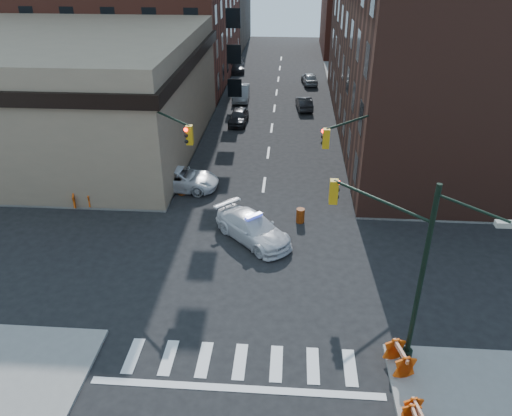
% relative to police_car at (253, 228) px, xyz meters
% --- Properties ---
extents(ground, '(140.00, 140.00, 0.00)m').
position_rel_police_car_xyz_m(ground, '(0.21, -2.68, -0.77)').
color(ground, black).
rests_on(ground, ground).
extents(sidewalk_nw, '(34.00, 54.50, 0.15)m').
position_rel_police_car_xyz_m(sidewalk_nw, '(-22.79, 30.07, -0.69)').
color(sidewalk_nw, gray).
rests_on(sidewalk_nw, ground).
extents(sidewalk_ne, '(34.00, 54.50, 0.15)m').
position_rel_police_car_xyz_m(sidewalk_ne, '(23.21, 30.07, -0.69)').
color(sidewalk_ne, gray).
rests_on(sidewalk_ne, ground).
extents(bank_building, '(22.00, 22.00, 9.00)m').
position_rel_police_car_xyz_m(bank_building, '(-16.79, 13.82, 3.73)').
color(bank_building, '#8E775D').
rests_on(bank_building, ground).
extents(commercial_row_ne, '(14.00, 34.00, 14.00)m').
position_rel_police_car_xyz_m(commercial_row_ne, '(13.21, 19.82, 6.23)').
color(commercial_row_ne, '#4C281E').
rests_on(commercial_row_ne, ground).
extents(filler_ne, '(16.00, 16.00, 12.00)m').
position_rel_police_car_xyz_m(filler_ne, '(14.21, 55.32, 5.23)').
color(filler_ne, brown).
rests_on(filler_ne, ground).
extents(signal_pole_se, '(5.40, 5.27, 8.00)m').
position_rel_police_car_xyz_m(signal_pole_se, '(6.25, -8.20, 3.85)').
color(signal_pole_se, black).
rests_on(signal_pole_se, sidewalk_se).
extents(signal_pole_nw, '(3.58, 3.67, 8.00)m').
position_rel_police_car_xyz_m(signal_pole_nw, '(-5.64, 2.66, 3.57)').
color(signal_pole_nw, black).
rests_on(signal_pole_nw, sidewalk_nw).
extents(signal_pole_ne, '(3.67, 3.58, 8.00)m').
position_rel_police_car_xyz_m(signal_pole_ne, '(6.05, 2.67, 3.57)').
color(signal_pole_ne, black).
rests_on(signal_pole_ne, sidewalk_ne).
extents(tree_ne_near, '(3.00, 3.00, 4.85)m').
position_rel_police_car_xyz_m(tree_ne_near, '(7.71, 23.32, 2.72)').
color(tree_ne_near, black).
rests_on(tree_ne_near, sidewalk_ne).
extents(tree_ne_far, '(3.00, 3.00, 4.85)m').
position_rel_police_car_xyz_m(tree_ne_far, '(7.71, 31.32, 2.72)').
color(tree_ne_far, black).
rests_on(tree_ne_far, sidewalk_ne).
extents(police_car, '(5.20, 5.31, 1.53)m').
position_rel_police_car_xyz_m(police_car, '(0.00, 0.00, 0.00)').
color(police_car, silver).
rests_on(police_car, ground).
extents(pickup, '(5.60, 2.95, 1.50)m').
position_rel_police_car_xyz_m(pickup, '(-5.59, 6.32, -0.01)').
color(pickup, silver).
rests_on(pickup, ground).
extents(parked_car_wnear, '(1.77, 4.10, 1.38)m').
position_rel_police_car_xyz_m(parked_car_wnear, '(-2.95, 20.34, -0.08)').
color(parked_car_wnear, black).
rests_on(parked_car_wnear, ground).
extents(parked_car_wfar, '(1.89, 4.91, 1.60)m').
position_rel_police_car_xyz_m(parked_car_wfar, '(-3.49, 28.03, 0.03)').
color(parked_car_wfar, gray).
rests_on(parked_car_wfar, ground).
extents(parked_car_wdeep, '(2.39, 4.94, 1.39)m').
position_rel_police_car_xyz_m(parked_car_wdeep, '(-5.29, 40.93, -0.07)').
color(parked_car_wdeep, black).
rests_on(parked_car_wdeep, ground).
extents(parked_car_enear, '(1.82, 4.07, 1.30)m').
position_rel_police_car_xyz_m(parked_car_enear, '(3.23, 25.23, -0.12)').
color(parked_car_enear, black).
rests_on(parked_car_enear, ground).
extents(parked_car_efar, '(2.11, 4.22, 1.38)m').
position_rel_police_car_xyz_m(parked_car_efar, '(3.97, 35.22, -0.08)').
color(parked_car_efar, gray).
rests_on(parked_car_efar, ground).
extents(pedestrian_a, '(0.84, 0.82, 1.95)m').
position_rel_police_car_xyz_m(pedestrian_a, '(-7.15, 3.32, 0.36)').
color(pedestrian_a, black).
rests_on(pedestrian_a, sidewalk_nw).
extents(pedestrian_b, '(1.08, 0.92, 1.98)m').
position_rel_police_car_xyz_m(pedestrian_b, '(-8.55, 4.72, 0.37)').
color(pedestrian_b, black).
rests_on(pedestrian_b, sidewalk_nw).
extents(pedestrian_c, '(0.97, 0.93, 1.61)m').
position_rel_police_car_xyz_m(pedestrian_c, '(-11.95, 5.86, 0.19)').
color(pedestrian_c, '#212532').
rests_on(pedestrian_c, sidewalk_nw).
extents(barrel_road, '(0.58, 0.58, 0.91)m').
position_rel_police_car_xyz_m(barrel_road, '(2.74, 2.24, -0.31)').
color(barrel_road, red).
rests_on(barrel_road, ground).
extents(barrel_bank, '(0.57, 0.57, 0.92)m').
position_rel_police_car_xyz_m(barrel_bank, '(-5.29, 5.45, -0.30)').
color(barrel_bank, '#C14809').
rests_on(barrel_bank, ground).
extents(barricade_se_a, '(0.97, 1.45, 0.99)m').
position_rel_police_car_xyz_m(barricade_se_a, '(6.61, -9.47, -0.12)').
color(barricade_se_a, '#EB5E0B').
rests_on(barricade_se_a, sidewalk_se).
extents(barricade_nw_a, '(1.41, 0.85, 1.00)m').
position_rel_police_car_xyz_m(barricade_nw_a, '(-7.28, 4.24, -0.12)').
color(barricade_nw_a, orange).
rests_on(barricade_nw_a, sidewalk_nw).
extents(barricade_nw_b, '(1.35, 0.86, 0.94)m').
position_rel_police_car_xyz_m(barricade_nw_b, '(-11.23, 3.02, -0.15)').
color(barricade_nw_b, red).
rests_on(barricade_nw_b, sidewalk_nw).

